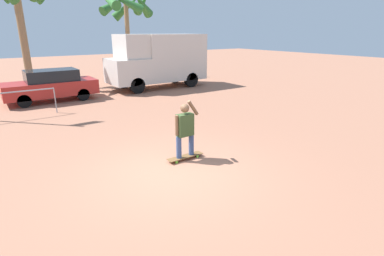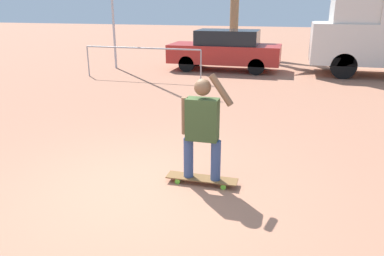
# 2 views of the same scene
# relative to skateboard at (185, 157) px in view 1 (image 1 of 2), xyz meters

# --- Properties ---
(ground_plane) EXTENTS (80.00, 80.00, 0.00)m
(ground_plane) POSITION_rel_skateboard_xyz_m (-0.71, -0.46, -0.08)
(ground_plane) COLOR #A36B51
(skateboard) EXTENTS (1.03, 0.24, 0.09)m
(skateboard) POSITION_rel_skateboard_xyz_m (0.00, 0.00, 0.00)
(skateboard) COLOR brown
(skateboard) RESTS_ON ground_plane
(person_skateboarder) EXTENTS (0.72, 0.23, 1.53)m
(person_skateboarder) POSITION_rel_skateboard_xyz_m (-0.00, -0.00, 0.83)
(person_skateboarder) COLOR #384C7A
(person_skateboarder) RESTS_ON skateboard
(camper_van) EXTENTS (5.87, 2.22, 3.14)m
(camper_van) POSITION_rel_skateboard_xyz_m (4.79, 10.00, 1.64)
(camper_van) COLOR black
(camper_van) RESTS_ON ground_plane
(parked_car_red) EXTENTS (4.23, 1.70, 1.53)m
(parked_car_red) POSITION_rel_skateboard_xyz_m (-1.43, 9.69, 0.71)
(parked_car_red) COLOR black
(parked_car_red) RESTS_ON ground_plane
(palm_tree_near_van) EXTENTS (3.91, 4.13, 6.20)m
(palm_tree_near_van) POSITION_rel_skateboard_xyz_m (5.59, 16.16, 5.01)
(palm_tree_near_van) COLOR #8E704C
(palm_tree_near_van) RESTS_ON ground_plane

